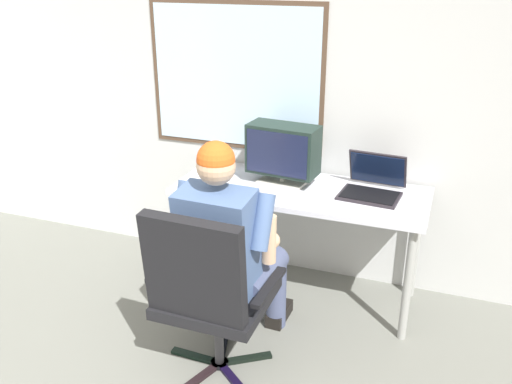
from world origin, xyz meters
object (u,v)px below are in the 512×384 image
desk (300,201)px  desk_speaker (223,161)px  office_chair (207,288)px  laptop (373,183)px  wine_glass (220,172)px  crt_monitor (283,151)px  person_seated (229,245)px

desk → desk_speaker: bearing=170.3°
office_chair → laptop: (0.63, 1.03, 0.26)m
laptop → wine_glass: (-0.90, -0.22, 0.03)m
crt_monitor → wine_glass: crt_monitor is taller
desk → crt_monitor: (-0.13, 0.05, 0.30)m
laptop → wine_glass: bearing=-166.0°
crt_monitor → desk_speaker: crt_monitor is taller
desk → person_seated: 0.71m
person_seated → wine_glass: bearing=117.4°
wine_glass → desk_speaker: (-0.09, 0.23, -0.02)m
desk → desk_speaker: size_ratio=9.89×
desk → laptop: (0.43, 0.09, 0.14)m
office_chair → person_seated: person_seated is taller
person_seated → crt_monitor: 0.79m
office_chair → desk_speaker: (-0.36, 1.04, 0.27)m
wine_glass → office_chair: bearing=-71.3°
person_seated → laptop: bearing=51.0°
desk_speaker → desk: bearing=-9.7°
desk → crt_monitor: bearing=159.8°
desk → person_seated: size_ratio=1.21×
desk → office_chair: 0.97m
desk → crt_monitor: 0.33m
laptop → wine_glass: laptop is taller
laptop → desk: bearing=-168.4°
office_chair → desk_speaker: size_ratio=6.37×
person_seated → desk_speaker: (-0.37, 0.78, 0.17)m
person_seated → laptop: person_seated is taller
wine_glass → desk_speaker: size_ratio=0.90×
crt_monitor → wine_glass: size_ratio=3.21×
desk_speaker → laptop: bearing=-0.6°
desk → desk_speaker: desk_speaker is taller
office_chair → wine_glass: bearing=108.7°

